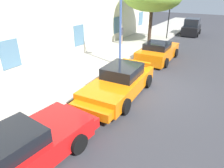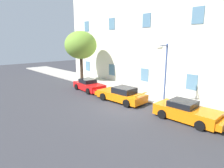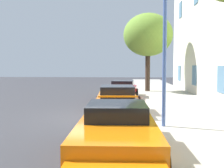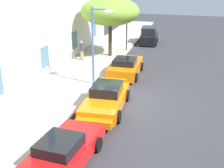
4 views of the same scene
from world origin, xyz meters
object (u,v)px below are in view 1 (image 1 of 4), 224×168
object	(u,v)px
traffic_light	(170,13)
street_lamp	(128,8)
sportscar_red_lead	(27,146)
sportscar_white_middle	(159,51)
hatchback_parked	(191,28)
pedestrian_admiring	(121,34)
sportscar_yellow_flank	(118,84)

from	to	relation	value
traffic_light	street_lamp	xyz separation A→B (m)	(-9.63, -0.23, 1.09)
sportscar_red_lead	sportscar_white_middle	size ratio (longest dim) A/B	0.98
sportscar_red_lead	street_lamp	world-z (taller)	street_lamp
street_lamp	traffic_light	bearing A→B (deg)	1.37
hatchback_parked	pedestrian_admiring	size ratio (longest dim) A/B	2.17
traffic_light	hatchback_parked	bearing A→B (deg)	-21.33
traffic_light	pedestrian_admiring	bearing A→B (deg)	144.95
traffic_light	sportscar_yellow_flank	bearing A→B (deg)	-172.96
hatchback_parked	sportscar_yellow_flank	bearing A→B (deg)	-179.65
sportscar_yellow_flank	hatchback_parked	distance (m)	17.01
traffic_light	sportscar_white_middle	bearing A→B (deg)	-168.29
sportscar_yellow_flank	hatchback_parked	world-z (taller)	hatchback_parked
hatchback_parked	traffic_light	world-z (taller)	traffic_light
traffic_light	street_lamp	world-z (taller)	street_lamp
traffic_light	street_lamp	size ratio (longest dim) A/B	0.71
traffic_light	street_lamp	distance (m)	9.70
sportscar_yellow_flank	traffic_light	size ratio (longest dim) A/B	1.41
traffic_light	sportscar_red_lead	bearing A→B (deg)	-175.47
sportscar_white_middle	traffic_light	world-z (taller)	traffic_light
hatchback_parked	pedestrian_admiring	bearing A→B (deg)	150.98
sportscar_red_lead	pedestrian_admiring	distance (m)	14.48
sportscar_white_middle	pedestrian_admiring	size ratio (longest dim) A/B	2.85
sportscar_white_middle	hatchback_parked	bearing A→B (deg)	-0.75
sportscar_yellow_flank	pedestrian_admiring	bearing A→B (deg)	28.00
hatchback_parked	sportscar_white_middle	bearing A→B (deg)	179.25
sportscar_red_lead	hatchback_parked	size ratio (longest dim) A/B	1.28
pedestrian_admiring	sportscar_white_middle	bearing A→B (deg)	-117.57
sportscar_yellow_flank	hatchback_parked	size ratio (longest dim) A/B	1.42
sportscar_red_lead	hatchback_parked	bearing A→B (deg)	-0.22
street_lamp	sportscar_red_lead	bearing A→B (deg)	-171.91
sportscar_red_lead	pedestrian_admiring	world-z (taller)	pedestrian_admiring
sportscar_yellow_flank	traffic_light	xyz separation A→B (m)	(13.12, 1.62, 2.02)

